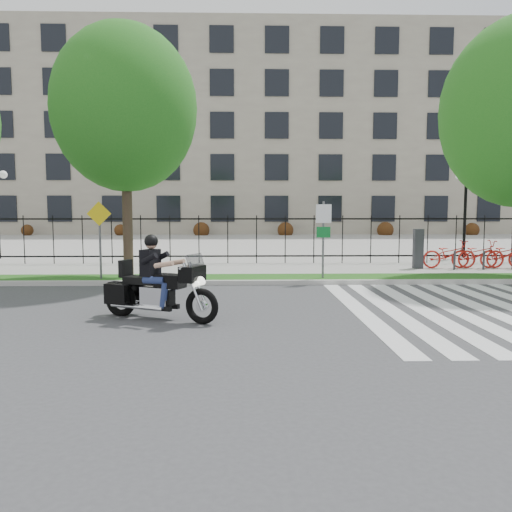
{
  "coord_description": "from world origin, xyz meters",
  "views": [
    {
      "loc": [
        -0.53,
        -11.54,
        2.36
      ],
      "look_at": [
        -0.17,
        3.0,
        1.02
      ],
      "focal_mm": 35.0,
      "sensor_mm": 36.0,
      "label": 1
    }
  ],
  "objects": [
    {
      "name": "ground",
      "position": [
        0.0,
        0.0,
        0.0
      ],
      "size": [
        120.0,
        120.0,
        0.0
      ],
      "primitive_type": "plane",
      "color": "#3B3A3D",
      "rests_on": "ground"
    },
    {
      "name": "lamp_post_right",
      "position": [
        10.0,
        12.0,
        3.21
      ],
      "size": [
        1.06,
        0.7,
        4.25
      ],
      "color": "black",
      "rests_on": "ground"
    },
    {
      "name": "street_tree_1",
      "position": [
        -4.35,
        4.95,
        5.61
      ],
      "size": [
        4.64,
        4.64,
        8.14
      ],
      "color": "#36271D",
      "rests_on": "grass_verge"
    },
    {
      "name": "curb",
      "position": [
        0.0,
        4.1,
        0.07
      ],
      "size": [
        60.0,
        0.2,
        0.15
      ],
      "primitive_type": "cube",
      "color": "#B1AEA6",
      "rests_on": "ground"
    },
    {
      "name": "sign_pole_warning",
      "position": [
        -5.16,
        4.58,
        1.74
      ],
      "size": [
        0.78,
        0.09,
        2.49
      ],
      "color": "#59595B",
      "rests_on": "grass_verge"
    },
    {
      "name": "iron_fence",
      "position": [
        0.0,
        9.2,
        1.15
      ],
      "size": [
        30.0,
        0.06,
        2.0
      ],
      "primitive_type": null,
      "color": "black",
      "rests_on": "sidewalk"
    },
    {
      "name": "grass_verge",
      "position": [
        0.0,
        4.95,
        0.07
      ],
      "size": [
        60.0,
        1.5,
        0.15
      ],
      "primitive_type": "cube",
      "color": "#1D4B12",
      "rests_on": "ground"
    },
    {
      "name": "sidewalk",
      "position": [
        0.0,
        7.45,
        0.07
      ],
      "size": [
        60.0,
        3.5,
        0.15
      ],
      "primitive_type": "cube",
      "color": "gray",
      "rests_on": "ground"
    },
    {
      "name": "motorcycle_rider",
      "position": [
        -2.38,
        -0.87,
        0.74
      ],
      "size": [
        2.67,
        1.55,
        2.22
      ],
      "color": "black",
      "rests_on": "ground"
    },
    {
      "name": "office_building",
      "position": [
        0.0,
        44.92,
        9.97
      ],
      "size": [
        60.0,
        21.9,
        20.15
      ],
      "color": "gray",
      "rests_on": "ground"
    },
    {
      "name": "sign_pole_regulatory",
      "position": [
        2.05,
        4.58,
        1.74
      ],
      "size": [
        0.5,
        0.09,
        2.5
      ],
      "color": "#59595B",
      "rests_on": "grass_verge"
    },
    {
      "name": "plaza",
      "position": [
        0.0,
        25.0,
        0.05
      ],
      "size": [
        80.0,
        34.0,
        0.1
      ],
      "primitive_type": "cube",
      "color": "gray",
      "rests_on": "ground"
    },
    {
      "name": "crosswalk_stripes",
      "position": [
        4.83,
        0.0,
        0.01
      ],
      "size": [
        5.7,
        8.0,
        0.01
      ],
      "primitive_type": null,
      "color": "silver",
      "rests_on": "ground"
    }
  ]
}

